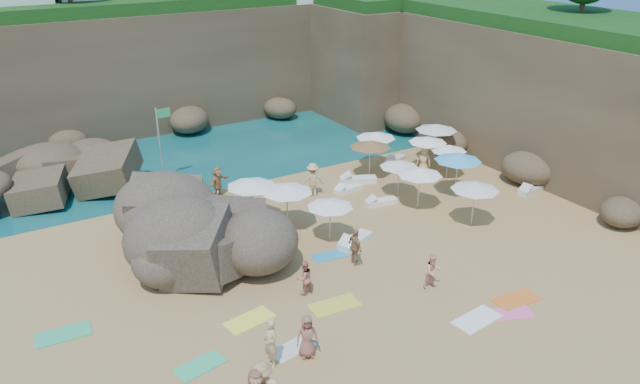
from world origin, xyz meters
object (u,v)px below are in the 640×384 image
parasol_0 (287,188)px  parasol_1 (376,135)px  person_stand_3 (355,247)px  person_stand_4 (424,160)px  person_stand_5 (218,182)px  person_stand_2 (313,180)px  parasol_2 (399,164)px  person_stand_1 (304,278)px  flag_pole (161,135)px  lounger_0 (348,189)px  person_stand_6 (270,343)px  rock_outcrop (167,265)px

parasol_0 → parasol_1: 9.45m
parasol_1 → person_stand_3: size_ratio=1.40×
person_stand_4 → person_stand_5: bearing=-142.5°
person_stand_2 → parasol_2: bearing=168.4°
parasol_2 → person_stand_5: bearing=149.5°
parasol_0 → person_stand_1: (-2.16, -5.39, -1.36)m
flag_pole → person_stand_3: flag_pole is taller
parasol_1 → lounger_0: (-3.35, -2.21, -1.89)m
parasol_1 → flag_pole: bearing=159.1°
flag_pole → person_stand_4: size_ratio=2.58×
parasol_1 → person_stand_3: 11.72m
parasol_2 → person_stand_2: bearing=149.1°
flag_pole → person_stand_4: 14.94m
person_stand_2 → person_stand_5: 5.05m
parasol_1 → person_stand_6: size_ratio=1.31×
lounger_0 → person_stand_4: person_stand_4 is taller
rock_outcrop → person_stand_5: size_ratio=4.80×
flag_pole → parasol_2: flag_pole is taller
parasol_1 → person_stand_6: 18.85m
rock_outcrop → person_stand_2: 9.70m
rock_outcrop → parasol_1: size_ratio=3.45×
flag_pole → person_stand_5: size_ratio=2.57×
person_stand_1 → person_stand_3: person_stand_3 is taller
parasol_1 → lounger_0: size_ratio=1.41×
parasol_2 → parasol_0: bearing=-176.7°
parasol_0 → person_stand_6: size_ratio=1.35×
person_stand_3 → person_stand_5: (-2.21, 9.77, 0.00)m
parasol_1 → person_stand_1: 14.45m
person_stand_3 → person_stand_2: bearing=-13.1°
lounger_0 → rock_outcrop: bearing=-171.5°
person_stand_2 → person_stand_6: size_ratio=1.03×
parasol_1 → person_stand_3: parasol_1 is taller
flag_pole → parasol_0: flag_pole is taller
flag_pole → parasol_2: (10.03, -8.43, -0.94)m
person_stand_3 → person_stand_4: (9.27, 6.65, -0.00)m
rock_outcrop → parasol_2: 13.20m
person_stand_6 → parasol_0: bearing=144.6°
lounger_0 → parasol_0: bearing=-160.7°
parasol_2 → lounger_0: size_ratio=1.26×
lounger_0 → person_stand_5: bearing=149.4°
parasol_1 → person_stand_1: size_ratio=1.60×
person_stand_2 → person_stand_1: bearing=76.9°
lounger_0 → person_stand_3: 7.93m
flag_pole → person_stand_4: bearing=-26.8°
person_stand_3 → person_stand_5: size_ratio=1.00×
person_stand_5 → parasol_0: bearing=-104.6°
person_stand_3 → person_stand_6: person_stand_6 is taller
person_stand_5 → person_stand_2: bearing=-59.2°
flag_pole → lounger_0: 10.74m
lounger_0 → person_stand_2: person_stand_2 is taller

